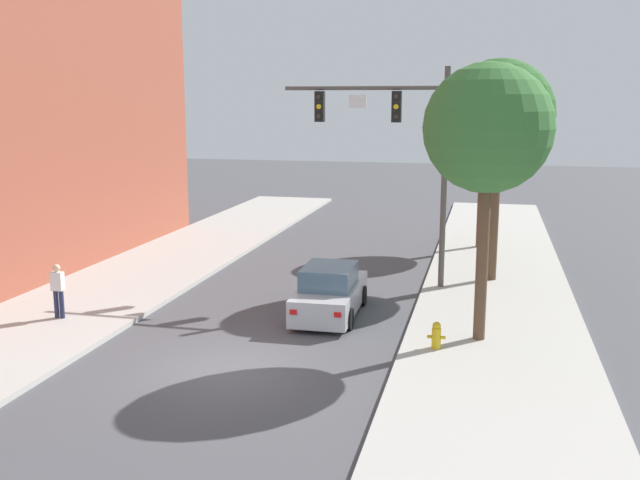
# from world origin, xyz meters

# --- Properties ---
(ground_plane) EXTENTS (120.00, 120.00, 0.00)m
(ground_plane) POSITION_xyz_m (0.00, 0.00, 0.00)
(ground_plane) COLOR #4C4C51
(sidewalk_left) EXTENTS (5.00, 60.00, 0.15)m
(sidewalk_left) POSITION_xyz_m (-6.50, 0.00, 0.07)
(sidewalk_left) COLOR #B2AFA8
(sidewalk_left) RESTS_ON ground
(sidewalk_right) EXTENTS (5.00, 60.00, 0.15)m
(sidewalk_right) POSITION_xyz_m (6.50, 0.00, 0.07)
(sidewalk_right) COLOR #B2AFA8
(sidewalk_right) RESTS_ON ground
(traffic_signal_mast) EXTENTS (5.68, 0.38, 7.50)m
(traffic_signal_mast) POSITION_xyz_m (3.04, 8.77, 5.30)
(traffic_signal_mast) COLOR #514C47
(traffic_signal_mast) RESTS_ON sidewalk_right
(car_lead_silver) EXTENTS (1.91, 4.27, 1.60)m
(car_lead_silver) POSITION_xyz_m (1.47, 4.97, 0.72)
(car_lead_silver) COLOR #B7B7BC
(car_lead_silver) RESTS_ON ground
(pedestrian_sidewalk_left_walker) EXTENTS (0.36, 0.22, 1.64)m
(pedestrian_sidewalk_left_walker) POSITION_xyz_m (-6.23, 2.39, 1.06)
(pedestrian_sidewalk_left_walker) COLOR #232847
(pedestrian_sidewalk_left_walker) RESTS_ON sidewalk_left
(fire_hydrant) EXTENTS (0.48, 0.24, 0.72)m
(fire_hydrant) POSITION_xyz_m (4.92, 2.29, 0.51)
(fire_hydrant) COLOR gold
(fire_hydrant) RESTS_ON sidewalk_right
(street_tree_nearest) EXTENTS (3.38, 3.38, 7.38)m
(street_tree_nearest) POSITION_xyz_m (6.00, 3.34, 5.80)
(street_tree_nearest) COLOR brown
(street_tree_nearest) RESTS_ON sidewalk_right
(street_tree_second) EXTENTS (3.83, 3.83, 7.83)m
(street_tree_second) POSITION_xyz_m (6.33, 10.18, 6.03)
(street_tree_second) COLOR brown
(street_tree_second) RESTS_ON sidewalk_right
(street_tree_third) EXTENTS (3.51, 3.51, 6.93)m
(street_tree_third) POSITION_xyz_m (5.79, 16.14, 5.30)
(street_tree_third) COLOR brown
(street_tree_third) RESTS_ON sidewalk_right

